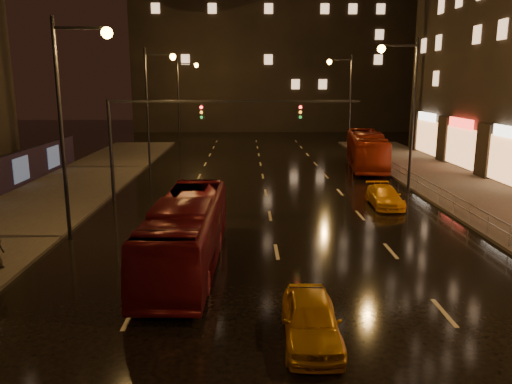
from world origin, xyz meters
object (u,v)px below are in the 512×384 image
bus_red (186,233)px  taxi_far (385,196)px  bus_curb (366,150)px  taxi_near (311,320)px

bus_red → taxi_far: 14.48m
bus_curb → taxi_near: 30.56m
bus_curb → taxi_far: 13.75m
bus_red → taxi_near: bearing=-52.8°
taxi_near → bus_red: bearing=126.9°
bus_red → bus_curb: 26.61m
taxi_far → bus_curb: bearing=82.7°
bus_red → taxi_near: bus_red is taller
bus_curb → taxi_near: (-8.50, -29.34, -0.89)m
bus_red → bus_curb: bus_curb is taller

